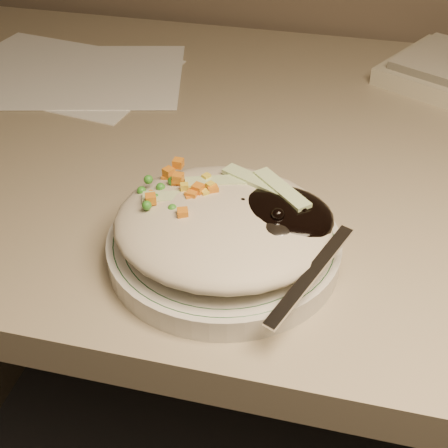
# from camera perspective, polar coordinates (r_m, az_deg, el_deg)

# --- Properties ---
(desk) EXTENTS (1.40, 0.70, 0.74)m
(desk) POSITION_cam_1_polar(r_m,az_deg,el_deg) (0.86, 10.87, -4.95)
(desk) COLOR gray
(desk) RESTS_ON ground
(plate) EXTENTS (0.21, 0.21, 0.02)m
(plate) POSITION_cam_1_polar(r_m,az_deg,el_deg) (0.57, -0.00, -2.08)
(plate) COLOR silver
(plate) RESTS_ON desk
(plate_rim) EXTENTS (0.20, 0.20, 0.00)m
(plate_rim) POSITION_cam_1_polar(r_m,az_deg,el_deg) (0.56, 0.00, -1.30)
(plate_rim) COLOR #144723
(plate_rim) RESTS_ON plate
(meal) EXTENTS (0.21, 0.19, 0.05)m
(meal) POSITION_cam_1_polar(r_m,az_deg,el_deg) (0.54, 0.42, 0.35)
(meal) COLOR #B1A68F
(meal) RESTS_ON plate
(papers) EXTENTS (0.36, 0.28, 0.00)m
(papers) POSITION_cam_1_polar(r_m,az_deg,el_deg) (0.93, -14.17, 13.16)
(papers) COLOR white
(papers) RESTS_ON desk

